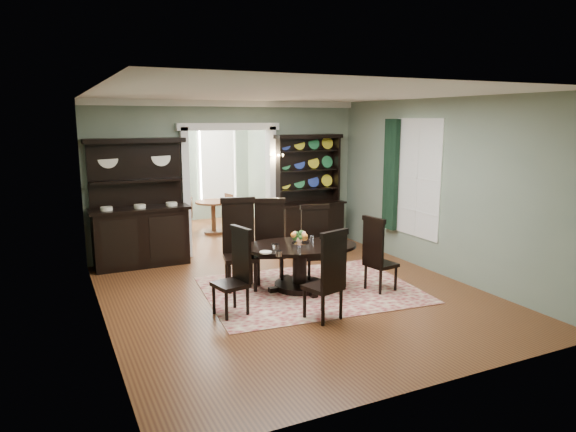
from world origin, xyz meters
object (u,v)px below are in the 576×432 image
sideboard (140,222)px  welsh_dresser (309,206)px  dining_table (300,258)px  parlor_table (213,212)px

sideboard → welsh_dresser: welsh_dresser is taller
dining_table → parlor_table: size_ratio=2.48×
sideboard → welsh_dresser: 3.48m
sideboard → parlor_table: sideboard is taller
dining_table → parlor_table: (-0.03, 4.42, 0.00)m
dining_table → sideboard: (-2.02, 2.46, 0.31)m
dining_table → welsh_dresser: size_ratio=0.88×
dining_table → sideboard: bearing=144.7°
sideboard → welsh_dresser: (3.48, 0.02, 0.04)m
parlor_table → dining_table: bearing=-89.6°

